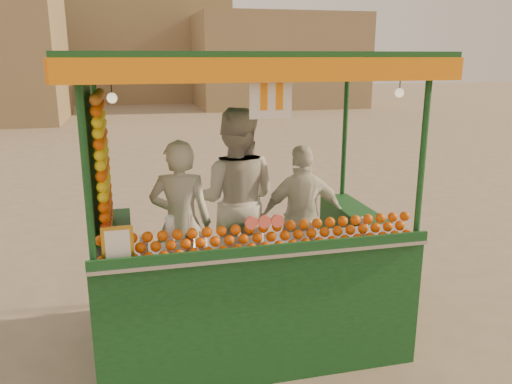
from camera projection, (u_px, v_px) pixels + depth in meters
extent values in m
plane|color=#706350|center=(267.00, 330.00, 5.32)|extent=(90.00, 90.00, 0.00)
cube|color=olive|center=(277.00, 61.00, 28.81)|extent=(9.00, 6.00, 5.00)
cube|color=olive|center=(113.00, 44.00, 32.10)|extent=(14.00, 7.00, 7.00)
cube|color=#103B1B|center=(246.00, 319.00, 5.20)|extent=(2.82, 1.73, 0.32)
cylinder|color=black|center=(148.00, 328.00, 4.97)|extent=(0.39, 0.11, 0.39)
cylinder|color=black|center=(335.00, 306.00, 5.42)|extent=(0.39, 0.11, 0.39)
cube|color=#103B1B|center=(263.00, 297.00, 4.39)|extent=(2.82, 0.32, 0.87)
cube|color=#103B1B|center=(116.00, 273.00, 4.86)|extent=(0.32, 1.41, 0.87)
cube|color=#103B1B|center=(357.00, 250.00, 5.44)|extent=(0.32, 1.41, 0.87)
cube|color=#B2B2B7|center=(263.00, 246.00, 4.30)|extent=(2.82, 0.50, 0.03)
cylinder|color=#103B1B|center=(86.00, 173.00, 3.67)|extent=(0.05, 0.05, 1.52)
cylinder|color=#103B1B|center=(423.00, 156.00, 4.29)|extent=(0.05, 0.05, 1.52)
cylinder|color=#103B1B|center=(98.00, 138.00, 5.19)|extent=(0.05, 0.05, 1.52)
cylinder|color=#103B1B|center=(345.00, 130.00, 5.82)|extent=(0.05, 0.05, 1.52)
cube|color=#103B1B|center=(244.00, 57.00, 4.53)|extent=(3.03, 1.95, 0.09)
cube|color=orange|center=(274.00, 70.00, 3.64)|extent=(3.03, 0.04, 0.17)
cube|color=orange|center=(225.00, 65.00, 5.47)|extent=(3.03, 0.04, 0.17)
cube|color=orange|center=(65.00, 68.00, 4.21)|extent=(0.04, 1.95, 0.17)
cube|color=orange|center=(398.00, 66.00, 4.91)|extent=(0.04, 1.95, 0.17)
cylinder|color=#F45C4A|center=(265.00, 222.00, 4.10)|extent=(0.11, 0.03, 0.11)
cube|color=#C18C24|center=(118.00, 245.00, 3.86)|extent=(0.24, 0.02, 0.30)
cube|color=white|center=(271.00, 97.00, 3.77)|extent=(0.32, 0.02, 0.32)
sphere|color=#FFE5B2|center=(112.00, 98.00, 3.65)|extent=(0.08, 0.08, 0.08)
sphere|color=#FFE5B2|center=(399.00, 93.00, 4.18)|extent=(0.08, 0.08, 0.08)
imported|color=silver|center=(181.00, 223.00, 5.04)|extent=(0.68, 0.53, 1.67)
imported|color=beige|center=(235.00, 200.00, 5.38)|extent=(1.13, 1.00, 1.94)
imported|color=white|center=(303.00, 218.00, 5.41)|extent=(0.94, 0.45, 1.56)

